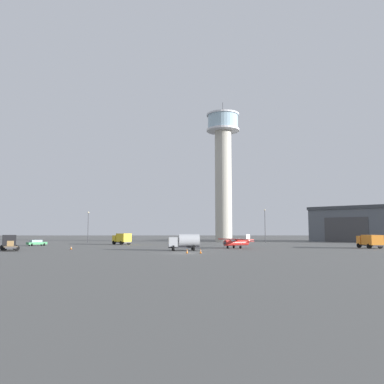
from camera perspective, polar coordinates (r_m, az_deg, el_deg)
name	(u,v)px	position (r m, az deg, el deg)	size (l,w,h in m)	color
ground_plane	(184,253)	(62.48, -1.13, -9.07)	(400.00, 400.00, 0.00)	#60605E
control_tower	(223,163)	(124.81, 4.64, 4.29)	(10.65, 10.65, 45.38)	#B2AD9E
hangar	(355,224)	(134.24, 23.06, -4.41)	(30.15, 29.59, 11.10)	#4C5159
airplane_red	(237,242)	(79.39, 6.64, -7.36)	(7.22, 8.66, 2.81)	red
truck_fuel_tanker_silver	(185,241)	(70.51, -1.09, -7.34)	(5.82, 3.58, 3.00)	#38383D
truck_box_orange	(370,241)	(87.16, 24.87, -6.55)	(3.64, 6.16, 2.72)	#38383D
truck_box_yellow	(122,238)	(100.49, -10.33, -6.78)	(5.55, 6.10, 2.84)	#38383D
truck_flatbed_black	(9,243)	(79.05, -25.44, -6.83)	(5.34, 7.35, 2.80)	#38383D
car_green	(36,243)	(98.62, -22.05, -6.97)	(4.42, 4.31, 1.37)	#287A42
light_post_west	(88,224)	(117.72, -15.14, -4.64)	(0.44, 0.44, 9.12)	#38383D
light_post_east	(265,223)	(113.36, 10.77, -4.54)	(0.44, 0.44, 9.73)	#38383D
traffic_cone_near_left	(71,248)	(77.86, -17.48, -7.91)	(0.36, 0.36, 0.62)	black
traffic_cone_near_right	(201,251)	(61.53, 1.28, -8.79)	(0.36, 0.36, 0.72)	black
traffic_cone_mid_apron	(187,251)	(61.82, -0.74, -8.77)	(0.36, 0.36, 0.74)	black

